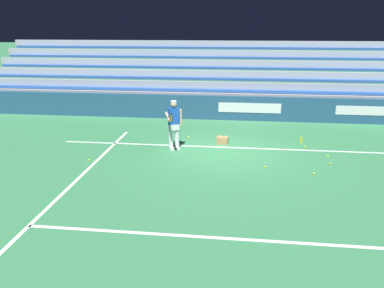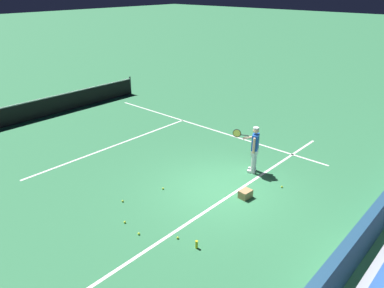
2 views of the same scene
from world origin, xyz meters
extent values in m
plane|color=#337A4C|center=(0.00, 0.00, 0.00)|extent=(160.00, 160.00, 0.00)
cube|color=white|center=(0.00, -0.50, 0.00)|extent=(12.00, 0.10, 0.01)
cube|color=white|center=(4.11, 4.00, 0.00)|extent=(0.10, 12.00, 0.01)
cube|color=white|center=(0.00, 5.50, 0.00)|extent=(8.22, 0.10, 0.01)
cube|color=navy|center=(0.00, -4.64, 0.55)|extent=(26.66, 0.24, 1.10)
cube|color=silver|center=(-0.89, -4.51, 0.61)|extent=(2.80, 0.01, 0.44)
cube|color=silver|center=(-5.75, -4.51, 0.61)|extent=(2.20, 0.01, 0.40)
cube|color=#9EA3A8|center=(0.00, -7.24, 0.55)|extent=(25.33, 4.00, 1.10)
cube|color=#2D5BAD|center=(0.00, -5.64, 1.18)|extent=(24.82, 0.40, 0.12)
cube|color=#9EA3A8|center=(0.00, -5.92, 1.33)|extent=(25.33, 0.24, 0.45)
cube|color=#2D5BAD|center=(0.00, -6.44, 1.63)|extent=(24.82, 0.40, 0.12)
cube|color=#9EA3A8|center=(0.00, -6.72, 1.77)|extent=(25.33, 0.24, 0.45)
cube|color=#2D5BAD|center=(0.00, -7.24, 2.08)|extent=(24.82, 0.40, 0.12)
cube|color=#9EA3A8|center=(0.00, -7.52, 2.23)|extent=(25.33, 0.24, 0.45)
cube|color=#2D5BAD|center=(0.00, -8.04, 2.53)|extent=(24.82, 0.40, 0.12)
cube|color=#9EA3A8|center=(0.00, -8.32, 2.67)|extent=(25.33, 0.24, 0.45)
cube|color=#2D5BAD|center=(0.00, -8.84, 2.98)|extent=(24.82, 0.40, 0.12)
cube|color=#9EA3A8|center=(0.00, -9.12, 3.12)|extent=(25.33, 0.24, 0.45)
cylinder|color=silver|center=(1.74, -0.18, 0.44)|extent=(0.15, 0.15, 0.88)
cylinder|color=silver|center=(1.94, -0.10, 0.44)|extent=(0.15, 0.15, 0.88)
cube|color=white|center=(1.71, -0.13, 0.04)|extent=(0.21, 0.30, 0.09)
cube|color=white|center=(1.92, -0.04, 0.04)|extent=(0.21, 0.30, 0.09)
cube|color=silver|center=(1.84, -0.14, 0.80)|extent=(0.40, 0.33, 0.20)
cube|color=#194CB2|center=(1.84, -0.14, 1.17)|extent=(0.41, 0.33, 0.58)
sphere|color=tan|center=(1.83, -0.13, 1.60)|extent=(0.21, 0.21, 0.21)
cylinder|color=white|center=(1.83, -0.13, 1.69)|extent=(0.20, 0.20, 0.05)
cylinder|color=tan|center=(1.61, -0.24, 1.13)|extent=(0.09, 0.09, 0.56)
cylinder|color=tan|center=(1.99, 0.14, 1.22)|extent=(0.31, 0.57, 0.24)
cylinder|color=black|center=(1.89, 0.36, 1.27)|extent=(0.15, 0.29, 0.03)
torus|color=black|center=(1.78, 0.62, 1.31)|extent=(0.14, 0.30, 0.31)
cylinder|color=#D6D14C|center=(1.78, 0.62, 1.31)|extent=(0.11, 0.25, 0.27)
cube|color=#A87F51|center=(0.17, -0.93, 0.13)|extent=(0.42, 0.33, 0.26)
sphere|color=#CCE533|center=(-2.78, -0.77, 0.03)|extent=(0.07, 0.07, 0.07)
sphere|color=#CCE533|center=(-3.35, 0.14, 0.03)|extent=(0.07, 0.07, 0.07)
sphere|color=#CCE533|center=(-1.23, 1.39, 0.03)|extent=(0.07, 0.07, 0.07)
sphere|color=#CCE533|center=(4.35, 1.43, 0.03)|extent=(0.07, 0.07, 0.07)
sphere|color=#CCE533|center=(-2.61, 1.77, 0.03)|extent=(0.07, 0.07, 0.07)
sphere|color=#CCE533|center=(1.50, -1.49, 0.03)|extent=(0.07, 0.07, 0.07)
sphere|color=#CCE533|center=(-3.27, 0.84, 0.03)|extent=(0.07, 0.07, 0.07)
cylinder|color=yellow|center=(-2.72, -1.39, 0.11)|extent=(0.07, 0.07, 0.22)
camera|label=1|loc=(-0.26, 12.24, 4.17)|focal=35.00mm
camera|label=2|loc=(-8.61, -6.49, 6.32)|focal=35.00mm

